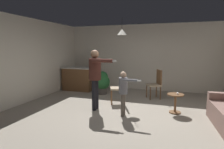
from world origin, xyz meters
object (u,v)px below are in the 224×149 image
person_adult (95,73)px  spare_remote_on_table (178,93)px  dining_chair_by_counter (119,86)px  potted_plant_corner (102,82)px  kitchen_counter (78,79)px  side_table_by_couch (175,101)px  person_child (124,89)px  dining_chair_near_wall (156,83)px

person_adult → spare_remote_on_table: (2.19, 0.42, -0.51)m
dining_chair_by_counter → potted_plant_corner: bearing=23.8°
kitchen_counter → dining_chair_by_counter: dining_chair_by_counter is taller
dining_chair_by_counter → side_table_by_couch: bearing=-124.9°
person_child → dining_chair_by_counter: 1.15m
kitchen_counter → person_adult: bearing=-51.6°
side_table_by_couch → person_adult: bearing=-169.5°
side_table_by_couch → dining_chair_by_counter: (-1.68, 0.42, 0.22)m
spare_remote_on_table → person_adult: bearing=-169.1°
side_table_by_couch → person_adult: 2.30m
spare_remote_on_table → potted_plant_corner: bearing=153.2°
dining_chair_near_wall → potted_plant_corner: (-1.98, 0.02, -0.07)m
person_child → spare_remote_on_table: person_child is taller
person_child → dining_chair_near_wall: person_child is taller
person_child → spare_remote_on_table: 1.48m
side_table_by_couch → dining_chair_by_counter: bearing=165.9°
person_adult → person_child: person_adult is taller
spare_remote_on_table → dining_chair_near_wall: bearing=117.9°
kitchen_counter → spare_remote_on_table: 4.23m
kitchen_counter → person_adult: size_ratio=0.75×
kitchen_counter → person_child: bearing=-42.7°
side_table_by_couch → person_adult: (-2.15, -0.40, 0.72)m
potted_plant_corner → kitchen_counter: bearing=164.3°
person_child → potted_plant_corner: person_child is taller
person_child → side_table_by_couch: bearing=118.2°
kitchen_counter → dining_chair_near_wall: size_ratio=1.26×
person_adult → dining_chair_by_counter: (0.46, 0.82, -0.50)m
kitchen_counter → side_table_by_couch: 4.20m
spare_remote_on_table → side_table_by_couch: bearing=-150.3°
side_table_by_couch → spare_remote_on_table: spare_remote_on_table is taller
side_table_by_couch → potted_plant_corner: 2.98m
person_child → dining_chair_by_counter: size_ratio=1.15×
person_adult → potted_plant_corner: person_adult is taller
person_adult → person_child: 0.97m
person_child → dining_chair_near_wall: bearing=164.5°
side_table_by_couch → spare_remote_on_table: 0.22m
kitchen_counter → potted_plant_corner: bearing=-15.7°
person_adult → person_child: size_ratio=1.47×
kitchen_counter → potted_plant_corner: size_ratio=1.45×
side_table_by_couch → dining_chair_by_counter: dining_chair_by_counter is taller
dining_chair_by_counter → potted_plant_corner: 1.35m
side_table_by_couch → potted_plant_corner: size_ratio=0.60×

